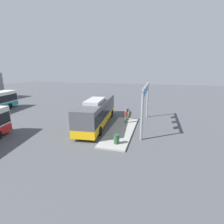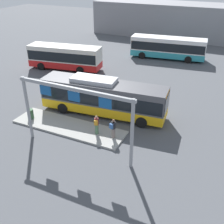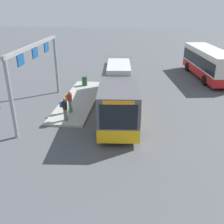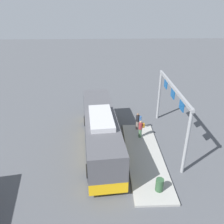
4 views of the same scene
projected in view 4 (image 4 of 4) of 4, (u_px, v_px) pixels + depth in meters
ground_plane at (101, 147)px, 19.86m from camera, size 120.00×120.00×0.00m
platform_curb at (144, 156)px, 18.55m from camera, size 10.00×2.80×0.16m
bus_main at (101, 129)px, 19.06m from camera, size 11.77×3.58×3.46m
person_boarding at (138, 121)px, 21.89m from camera, size 0.45×0.59×1.67m
person_waiting_near at (141, 128)px, 20.59m from camera, size 0.46×0.59×1.67m
platform_sign_gantry at (172, 102)px, 19.17m from camera, size 8.99×0.24×5.20m
trash_bin at (159, 185)px, 14.95m from camera, size 0.52×0.52×0.90m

